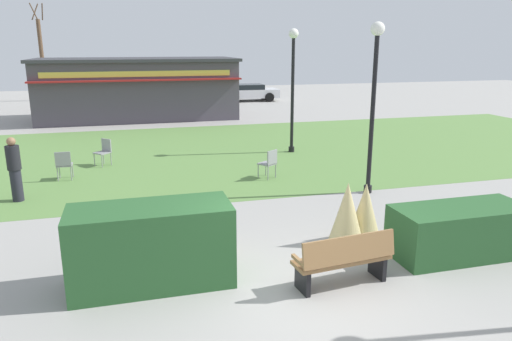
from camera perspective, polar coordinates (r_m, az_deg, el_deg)
name	(u,v)px	position (r m, az deg, el deg)	size (l,w,h in m)	color
ground_plane	(304,295)	(8.06, 5.81, -14.62)	(80.00, 80.00, 0.00)	#999691
lawn_patch	(201,153)	(18.10, -6.60, 2.10)	(36.00, 12.00, 0.01)	#5B8442
park_bench	(344,259)	(8.23, 10.47, -10.41)	(1.75, 0.70, 0.95)	olive
hedge_left	(152,246)	(8.26, -12.36, -8.79)	(2.67, 1.10, 1.38)	#28562B
hedge_right	(460,231)	(10.02, 23.18, -6.68)	(2.63, 1.10, 0.97)	#28562B
ornamental_grass_behind_left	(347,213)	(9.86, 10.81, -5.04)	(0.73, 0.73, 1.29)	#D1BC7F
ornamental_grass_behind_right	(212,229)	(9.42, -5.32, -7.03)	(0.64, 0.64, 0.91)	#D1BC7F
ornamental_grass_behind_center	(365,211)	(10.22, 12.91, -4.74)	(0.69, 0.69, 1.20)	#D1BC7F
lamppost_mid	(374,89)	(13.01, 13.91, 9.42)	(0.36, 0.36, 4.52)	black
lamppost_far	(293,76)	(17.84, 4.42, 11.14)	(0.36, 0.36, 4.52)	black
trash_bin	(81,265)	(8.45, -20.17, -10.50)	(0.52, 0.52, 0.94)	#2D4233
food_kiosk	(138,88)	(27.44, -13.89, 9.53)	(10.66, 5.12, 3.25)	#47424C
cafe_chair_west	(269,162)	(14.43, 1.60, 1.07)	(0.61, 0.61, 0.89)	gray
cafe_chair_east	(64,163)	(15.36, -21.97, 0.83)	(0.45, 0.45, 0.89)	gray
cafe_chair_center	(104,150)	(16.83, -17.68, 2.36)	(0.62, 0.62, 0.89)	gray
person_strolling	(15,169)	(13.73, -26.88, 0.16)	(0.34, 0.34, 1.69)	#23232D
parked_car_west_slot	(87,96)	(33.95, -19.55, 8.36)	(4.31, 2.27, 1.20)	maroon
parked_car_center_slot	(170,94)	(33.99, -10.22, 8.98)	(4.28, 2.22, 1.20)	navy
parked_car_east_slot	(248,92)	(34.93, -0.93, 9.36)	(4.23, 2.11, 1.20)	silver
tree_right_bg	(42,58)	(38.25, -24.19, 12.13)	(0.91, 0.96, 6.76)	brown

